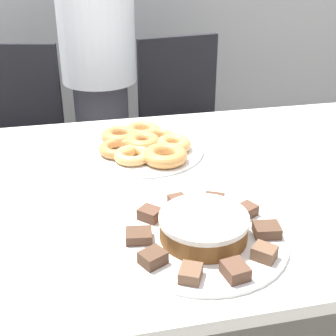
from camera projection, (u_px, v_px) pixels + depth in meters
name	position (u px, v px, depth m)	size (l,w,h in m)	color
table	(149.00, 207.00, 1.28)	(1.86, 1.02, 0.73)	silver
person_standing	(99.00, 68.00, 1.99)	(0.32, 0.32, 1.54)	#383842
office_chair_left	(15.00, 157.00, 2.10)	(0.53, 0.53, 0.90)	black
office_chair_right	(188.00, 141.00, 2.25)	(0.50, 0.50, 0.90)	black
plate_cake	(203.00, 239.00, 1.01)	(0.37, 0.37, 0.01)	white
plate_donuts	(143.00, 150.00, 1.44)	(0.37, 0.37, 0.01)	white
frosted_cake	(204.00, 227.00, 1.00)	(0.19, 0.19, 0.05)	brown
lamington_0	(178.00, 202.00, 1.12)	(0.05, 0.05, 0.02)	brown
lamington_1	(150.00, 214.00, 1.07)	(0.06, 0.06, 0.03)	brown
lamington_2	(139.00, 236.00, 1.00)	(0.06, 0.06, 0.02)	#513828
lamington_3	(153.00, 258.00, 0.93)	(0.06, 0.06, 0.03)	#513828
lamington_4	(191.00, 273.00, 0.89)	(0.06, 0.06, 0.02)	brown
lamington_5	(235.00, 271.00, 0.89)	(0.05, 0.06, 0.03)	brown
lamington_6	(264.00, 253.00, 0.94)	(0.06, 0.06, 0.03)	brown
lamington_7	(267.00, 230.00, 1.02)	(0.06, 0.06, 0.02)	#513828
lamington_8	(246.00, 210.00, 1.09)	(0.06, 0.05, 0.03)	brown
lamington_9	(213.00, 201.00, 1.13)	(0.07, 0.07, 0.02)	#513828
donut_0	(143.00, 142.00, 1.42)	(0.11, 0.11, 0.04)	#C68447
donut_1	(119.00, 149.00, 1.39)	(0.12, 0.12, 0.03)	#C68447
donut_2	(133.00, 155.00, 1.35)	(0.11, 0.11, 0.03)	#E5AD66
donut_3	(165.00, 155.00, 1.34)	(0.13, 0.13, 0.04)	#D18E4C
donut_4	(173.00, 144.00, 1.42)	(0.11, 0.11, 0.04)	tan
donut_5	(159.00, 138.00, 1.47)	(0.10, 0.10, 0.03)	#D18E4C
donut_6	(142.00, 130.00, 1.52)	(0.12, 0.12, 0.03)	tan
donut_7	(120.00, 136.00, 1.47)	(0.12, 0.12, 0.04)	#C68447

